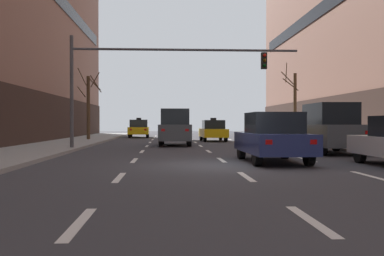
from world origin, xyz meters
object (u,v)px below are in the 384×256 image
taxi_driving_0 (139,129)px  pedestrian_1 (309,128)px  car_driving_2 (273,138)px  street_tree_0 (89,105)px  street_tree_2 (294,104)px  car_driving_1 (175,127)px  car_parked_2 (330,128)px  taxi_driving_3 (213,131)px  traffic_signal_0 (150,70)px

taxi_driving_0 → pedestrian_1: taxi_driving_0 is taller
car_driving_2 → street_tree_0: 20.98m
street_tree_0 → street_tree_2: street_tree_2 is taller
taxi_driving_0 → pedestrian_1: bearing=-43.1°
taxi_driving_0 → car_driving_2: size_ratio=0.98×
car_driving_1 → car_driving_2: (3.14, -11.68, -0.25)m
street_tree_2 → pedestrian_1: (-0.02, -3.63, -1.84)m
car_parked_2 → pedestrian_1: 10.93m
pedestrian_1 → street_tree_2: bearing=89.7°
pedestrian_1 → car_parked_2: bearing=-103.5°
street_tree_0 → taxi_driving_0: bearing=67.9°
taxi_driving_3 → street_tree_2: street_tree_2 is taller
pedestrian_1 → car_driving_2: bearing=-112.5°
street_tree_0 → street_tree_2: size_ratio=0.89×
car_driving_2 → pedestrian_1: (6.19, 14.97, 0.16)m
car_driving_1 → taxi_driving_3: size_ratio=1.08×
street_tree_2 → car_parked_2: bearing=-100.2°
taxi_driving_3 → pedestrian_1: bearing=-24.9°
car_driving_1 → taxi_driving_3: (2.96, 6.25, -0.32)m
car_driving_1 → car_parked_2: (6.79, -7.34, 0.02)m
taxi_driving_3 → pedestrian_1: (6.37, -2.96, 0.23)m
car_driving_1 → pedestrian_1: bearing=19.4°
car_parked_2 → traffic_signal_0: size_ratio=0.40×
taxi_driving_0 → car_driving_1: (3.14, -14.95, 0.27)m
taxi_driving_3 → traffic_signal_0: size_ratio=0.37×
taxi_driving_3 → traffic_signal_0: 11.91m
taxi_driving_0 → car_parked_2: car_parked_2 is taller
car_driving_2 → pedestrian_1: 16.20m
car_driving_1 → pedestrian_1: (9.34, 3.28, -0.08)m
car_driving_2 → traffic_signal_0: (-4.48, 7.32, 3.21)m
car_driving_1 → street_tree_0: bearing=132.8°
taxi_driving_3 → car_parked_2: bearing=-74.3°
street_tree_2 → taxi_driving_0: bearing=147.2°
traffic_signal_0 → pedestrian_1: bearing=35.6°
car_driving_1 → traffic_signal_0: bearing=-107.0°
taxi_driving_0 → street_tree_2: size_ratio=0.75×
taxi_driving_0 → car_parked_2: 24.41m
car_driving_1 → traffic_signal_0: size_ratio=0.40×
traffic_signal_0 → car_parked_2: bearing=-20.2°
car_parked_2 → car_driving_2: bearing=-130.0°
street_tree_0 → pedestrian_1: bearing=-13.0°
traffic_signal_0 → street_tree_2: (10.69, 11.27, -1.20)m
taxi_driving_3 → street_tree_0: street_tree_0 is taller
taxi_driving_0 → street_tree_2: bearing=-32.8°
taxi_driving_0 → street_tree_0: (-3.26, -8.05, 1.90)m
taxi_driving_0 → traffic_signal_0: (1.80, -19.32, 3.23)m
taxi_driving_0 → car_driving_1: car_driving_1 is taller
taxi_driving_0 → car_driving_1: size_ratio=0.98×
taxi_driving_3 → car_driving_2: bearing=-89.4°
car_driving_2 → pedestrian_1: size_ratio=3.03×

